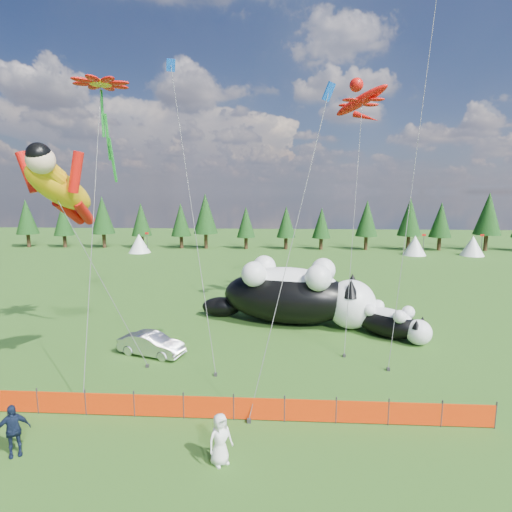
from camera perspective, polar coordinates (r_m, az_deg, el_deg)
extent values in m
plane|color=#11390A|center=(19.82, -5.17, -17.66)|extent=(160.00, 160.00, 0.00)
cylinder|color=#262626|center=(19.36, -28.74, -17.68)|extent=(0.06, 0.06, 1.10)
cylinder|color=#262626|center=(18.43, -23.17, -18.66)|extent=(0.06, 0.06, 1.10)
cylinder|color=#262626|center=(17.69, -17.01, -19.54)|extent=(0.06, 0.06, 1.10)
cylinder|color=#262626|center=(17.14, -10.31, -20.25)|extent=(0.06, 0.06, 1.10)
cylinder|color=#262626|center=(16.82, -3.21, -20.73)|extent=(0.06, 0.06, 1.10)
cylinder|color=#262626|center=(16.73, 4.09, -20.91)|extent=(0.06, 0.06, 1.10)
cylinder|color=#262626|center=(16.88, 11.37, -20.78)|extent=(0.06, 0.06, 1.10)
cylinder|color=#262626|center=(17.26, 18.40, -20.37)|extent=(0.06, 0.06, 1.10)
cylinder|color=#262626|center=(17.86, 24.99, -19.72)|extent=(0.06, 0.06, 1.10)
cylinder|color=#262626|center=(18.66, 31.04, -18.91)|extent=(0.06, 0.06, 1.10)
cube|color=red|center=(19.90, -31.28, -17.30)|extent=(2.00, 0.04, 0.90)
cube|color=red|center=(18.90, -26.02, -18.31)|extent=(2.00, 0.04, 0.90)
cube|color=red|center=(18.06, -20.15, -19.25)|extent=(2.00, 0.04, 0.90)
cube|color=red|center=(17.41, -13.71, -20.06)|extent=(2.00, 0.04, 0.90)
cube|color=red|center=(16.98, -6.80, -20.67)|extent=(2.00, 0.04, 0.90)
cube|color=red|center=(16.77, 0.43, -21.00)|extent=(2.00, 0.04, 0.90)
cube|color=red|center=(16.80, 7.74, -21.03)|extent=(2.00, 0.04, 0.90)
cube|color=red|center=(17.07, 14.92, -20.75)|extent=(2.00, 0.04, 0.90)
cube|color=red|center=(17.56, 21.75, -20.21)|extent=(2.00, 0.04, 0.90)
cube|color=red|center=(18.26, 28.08, -19.47)|extent=(2.00, 0.04, 0.90)
ellipsoid|color=black|center=(27.61, 4.54, -5.80)|extent=(9.81, 6.14, 3.64)
ellipsoid|color=white|center=(27.39, 4.57, -3.96)|extent=(7.38, 4.47, 2.23)
sphere|color=white|center=(27.17, 13.41, -6.71)|extent=(3.24, 3.24, 3.24)
sphere|color=#F15D64|center=(27.16, 16.33, -6.84)|extent=(0.45, 0.45, 0.45)
ellipsoid|color=black|center=(29.22, -4.93, -7.22)|extent=(3.07, 2.00, 1.42)
cone|color=black|center=(25.91, 13.41, -4.53)|extent=(1.13, 1.13, 1.13)
cone|color=black|center=(27.80, 13.61, -3.61)|extent=(1.13, 1.13, 1.13)
sphere|color=white|center=(28.16, 9.57, -2.01)|extent=(1.70, 1.70, 1.70)
sphere|color=white|center=(25.60, 8.89, -3.11)|extent=(1.70, 1.70, 1.70)
sphere|color=white|center=(28.92, 1.18, -1.59)|extent=(1.70, 1.70, 1.70)
sphere|color=white|center=(26.44, -0.29, -2.61)|extent=(1.70, 1.70, 1.70)
ellipsoid|color=black|center=(26.45, 18.21, -9.11)|extent=(4.51, 4.24, 1.69)
ellipsoid|color=white|center=(26.32, 18.26, -8.24)|extent=(3.36, 3.14, 1.04)
sphere|color=white|center=(25.76, 22.23, -10.06)|extent=(1.51, 1.51, 1.51)
sphere|color=#F15D64|center=(25.55, 23.58, -10.30)|extent=(0.21, 0.21, 0.21)
ellipsoid|color=black|center=(27.58, 13.86, -9.29)|extent=(1.43, 1.35, 0.66)
cone|color=black|center=(25.17, 21.93, -9.04)|extent=(0.53, 0.53, 0.53)
cone|color=black|center=(25.98, 22.68, -8.52)|extent=(0.53, 0.53, 0.53)
sphere|color=white|center=(26.36, 20.92, -7.50)|extent=(0.79, 0.79, 0.79)
sphere|color=white|center=(25.28, 19.84, -8.15)|extent=(0.79, 0.79, 0.79)
sphere|color=white|center=(27.13, 17.05, -6.83)|extent=(0.79, 0.79, 0.79)
sphere|color=white|center=(26.08, 15.84, -7.42)|extent=(0.79, 0.79, 0.79)
imported|color=silver|center=(23.28, -14.71, -12.08)|extent=(3.94, 2.34, 1.23)
imported|color=#121B32|center=(16.94, -31.42, -20.49)|extent=(1.20, 1.04, 1.84)
imported|color=white|center=(14.50, -5.14, -24.62)|extent=(1.02, 0.96, 1.75)
cylinder|color=#595959|center=(20.25, -20.46, -3.74)|extent=(0.03, 0.03, 9.55)
cube|color=#262626|center=(22.00, -15.26, -14.89)|extent=(0.15, 0.15, 0.16)
cylinder|color=#595959|center=(25.33, 13.76, 5.90)|extent=(0.03, 0.03, 17.00)
cube|color=#262626|center=(22.99, 12.48, -13.71)|extent=(0.15, 0.15, 0.16)
cylinder|color=#595959|center=(20.12, -22.30, 3.79)|extent=(0.03, 0.03, 15.50)
cube|color=#262626|center=(19.30, -23.49, -18.92)|extent=(0.15, 0.15, 0.16)
cube|color=#188923|center=(23.15, -20.91, 15.59)|extent=(0.21, 0.21, 4.69)
cylinder|color=#595959|center=(22.19, -9.28, 7.39)|extent=(0.03, 0.03, 18.02)
cube|color=#262626|center=(20.48, -5.79, -16.49)|extent=(0.15, 0.15, 0.16)
cylinder|color=#595959|center=(23.57, 22.18, 15.35)|extent=(0.03, 0.03, 24.15)
cube|color=#262626|center=(21.96, 18.37, -15.09)|extent=(0.15, 0.15, 0.16)
cylinder|color=#595959|center=(16.23, 4.93, 0.95)|extent=(0.03, 0.03, 13.76)
cube|color=#262626|center=(16.87, -1.00, -22.47)|extent=(0.15, 0.15, 0.16)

